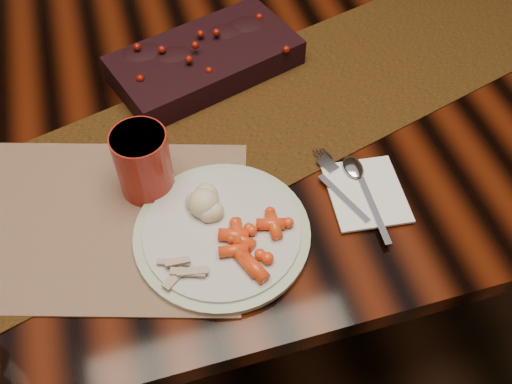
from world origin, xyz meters
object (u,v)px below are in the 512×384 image
object	(u,v)px
centerpiece	(205,57)
napkin	(366,193)
dining_table	(215,213)
mashed_potatoes	(207,199)
baby_carrots	(265,244)
dinner_plate	(222,232)
turkey_shreds	(184,266)
placemat_main	(103,221)
red_cup	(143,163)

from	to	relation	value
centerpiece	napkin	bearing A→B (deg)	-63.65
dining_table	mashed_potatoes	distance (m)	0.50
dining_table	centerpiece	size ratio (longest dim) A/B	5.29
baby_carrots	mashed_potatoes	bearing A→B (deg)	124.15
dinner_plate	mashed_potatoes	size ratio (longest dim) A/B	3.32
turkey_shreds	napkin	size ratio (longest dim) A/B	0.54
placemat_main	red_cup	distance (m)	0.11
turkey_shreds	red_cup	distance (m)	0.18
dinner_plate	baby_carrots	distance (m)	0.07
mashed_potatoes	napkin	xyz separation A→B (m)	(0.25, -0.03, -0.03)
dinner_plate	baby_carrots	xyz separation A→B (m)	(0.05, -0.05, 0.02)
placemat_main	red_cup	xyz separation A→B (m)	(0.08, 0.05, 0.06)
centerpiece	napkin	size ratio (longest dim) A/B	2.51
centerpiece	baby_carrots	size ratio (longest dim) A/B	3.04
turkey_shreds	napkin	distance (m)	0.31
dining_table	mashed_potatoes	world-z (taller)	mashed_potatoes
placemat_main	mashed_potatoes	xyz separation A→B (m)	(0.16, -0.03, 0.04)
baby_carrots	red_cup	world-z (taller)	red_cup
dinner_plate	red_cup	xyz separation A→B (m)	(-0.09, 0.12, 0.05)
dinner_plate	napkin	bearing A→B (deg)	3.21
turkey_shreds	napkin	bearing A→B (deg)	11.74
centerpiece	mashed_potatoes	xyz separation A→B (m)	(-0.07, -0.33, 0.00)
centerpiece	placemat_main	bearing A→B (deg)	-127.97
mashed_potatoes	turkey_shreds	distance (m)	0.11
dining_table	dinner_plate	size ratio (longest dim) A/B	6.76
baby_carrots	mashed_potatoes	distance (m)	0.11
centerpiece	baby_carrots	xyz separation A→B (m)	(-0.01, -0.42, -0.01)
dinner_plate	centerpiece	bearing A→B (deg)	80.67
dining_table	red_cup	world-z (taller)	red_cup
mashed_potatoes	napkin	bearing A→B (deg)	-7.19
turkey_shreds	red_cup	world-z (taller)	red_cup
baby_carrots	turkey_shreds	distance (m)	0.12
dining_table	napkin	xyz separation A→B (m)	(0.20, -0.30, 0.38)
placemat_main	napkin	world-z (taller)	napkin
dinner_plate	red_cup	size ratio (longest dim) A/B	2.28
centerpiece	turkey_shreds	size ratio (longest dim) A/B	4.69
dinner_plate	red_cup	world-z (taller)	red_cup
placemat_main	turkey_shreds	world-z (taller)	turkey_shreds
turkey_shreds	centerpiece	bearing A→B (deg)	73.22
placemat_main	red_cup	bearing A→B (deg)	47.43
placemat_main	dinner_plate	xyz separation A→B (m)	(0.17, -0.08, 0.01)
red_cup	napkin	bearing A→B (deg)	-18.49
napkin	red_cup	world-z (taller)	red_cup
mashed_potatoes	turkey_shreds	size ratio (longest dim) A/B	1.11
turkey_shreds	dinner_plate	bearing A→B (deg)	37.09
dining_table	dinner_plate	distance (m)	0.50
mashed_potatoes	red_cup	bearing A→B (deg)	135.55
centerpiece	napkin	xyz separation A→B (m)	(0.18, -0.36, -0.03)
baby_carrots	mashed_potatoes	size ratio (longest dim) A/B	1.39
centerpiece	turkey_shreds	bearing A→B (deg)	-106.78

